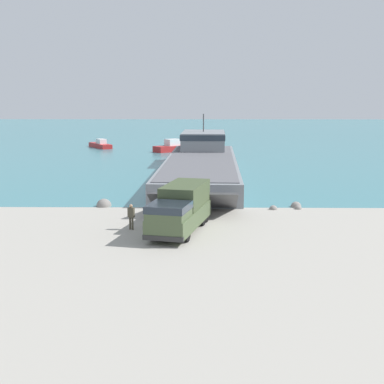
{
  "coord_description": "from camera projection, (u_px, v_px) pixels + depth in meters",
  "views": [
    {
      "loc": [
        1.9,
        -39.81,
        9.03
      ],
      "look_at": [
        1.36,
        0.9,
        1.79
      ],
      "focal_mm": 50.0,
      "sensor_mm": 36.0,
      "label": 1
    }
  ],
  "objects": [
    {
      "name": "landing_craft",
      "position": [
        201.0,
        161.0,
        63.6
      ],
      "size": [
        9.17,
        39.43,
        6.82
      ],
      "rotation": [
        0.0,
        0.0,
        -0.03
      ],
      "color": "gray",
      "rests_on": "ground_plane"
    },
    {
      "name": "shoreline_rock_a",
      "position": [
        298.0,
        209.0,
        43.74
      ],
      "size": [
        0.6,
        0.6,
        0.6
      ],
      "primitive_type": "sphere",
      "color": "gray",
      "rests_on": "ground_plane"
    },
    {
      "name": "military_truck",
      "position": [
        180.0,
        208.0,
        36.33
      ],
      "size": [
        4.37,
        8.58,
        3.07
      ],
      "rotation": [
        0.0,
        0.0,
        -1.8
      ],
      "color": "#475638",
      "rests_on": "ground_plane"
    },
    {
      "name": "shoreline_rock_c",
      "position": [
        273.0,
        209.0,
        43.61
      ],
      "size": [
        0.67,
        0.67,
        0.67
      ],
      "primitive_type": "sphere",
      "color": "gray",
      "rests_on": "ground_plane"
    },
    {
      "name": "moored_boat_a",
      "position": [
        100.0,
        145.0,
        96.78
      ],
      "size": [
        5.32,
        7.24,
        1.6
      ],
      "rotation": [
        0.0,
        0.0,
        0.54
      ],
      "color": "#B22323",
      "rests_on": "ground_plane"
    },
    {
      "name": "water_surface",
      "position": [
        192.0,
        134.0,
        132.94
      ],
      "size": [
        240.0,
        180.0,
        0.01
      ],
      "primitive_type": "cube",
      "color": "teal",
      "rests_on": "ground_plane"
    },
    {
      "name": "moored_boat_b",
      "position": [
        175.0,
        147.0,
        90.38
      ],
      "size": [
        7.51,
        6.74,
        2.08
      ],
      "rotation": [
        0.0,
        0.0,
        5.39
      ],
      "color": "#B22323",
      "rests_on": "ground_plane"
    },
    {
      "name": "shoreline_rock_b",
      "position": [
        296.0,
        207.0,
        44.56
      ],
      "size": [
        0.9,
        0.9,
        0.9
      ],
      "primitive_type": "sphere",
      "color": "gray",
      "rests_on": "ground_plane"
    },
    {
      "name": "soldier_on_ramp",
      "position": [
        131.0,
        215.0,
        36.8
      ],
      "size": [
        0.49,
        0.36,
        1.78
      ],
      "rotation": [
        0.0,
        0.0,
        4.4
      ],
      "color": "#4C4738",
      "rests_on": "ground_plane"
    },
    {
      "name": "shoreline_rock_d",
      "position": [
        104.0,
        206.0,
        44.85
      ],
      "size": [
        1.28,
        1.28,
        1.28
      ],
      "primitive_type": "sphere",
      "color": "gray",
      "rests_on": "ground_plane"
    },
    {
      "name": "ground_plane",
      "position": [
        174.0,
        217.0,
        40.8
      ],
      "size": [
        240.0,
        240.0,
        0.0
      ],
      "primitive_type": "plane",
      "color": "#9E998E"
    }
  ]
}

